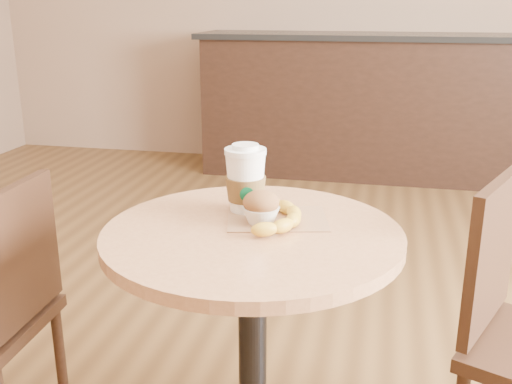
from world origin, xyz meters
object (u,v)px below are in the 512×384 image
coffee_cup (246,182)px  muffin (261,207)px  banana (279,216)px  cafe_table (253,313)px

coffee_cup → muffin: coffee_cup is taller
banana → coffee_cup: bearing=142.1°
muffin → banana: size_ratio=0.36×
coffee_cup → muffin: (0.06, -0.08, -0.04)m
cafe_table → muffin: 0.26m
coffee_cup → banana: coffee_cup is taller
coffee_cup → muffin: bearing=-72.3°
coffee_cup → muffin: size_ratio=1.94×
cafe_table → coffee_cup: 0.32m
muffin → banana: muffin is taller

